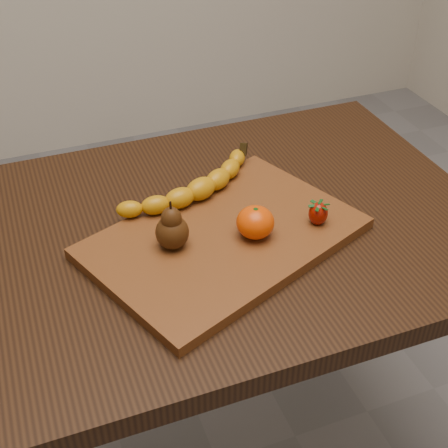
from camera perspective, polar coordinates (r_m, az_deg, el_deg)
name	(u,v)px	position (r m, az deg, el deg)	size (l,w,h in m)	color
table	(216,264)	(1.19, -0.76, -3.71)	(1.00, 0.70, 0.76)	black
cutting_board	(224,238)	(1.08, 0.00, -1.28)	(0.45, 0.30, 0.02)	brown
banana	(201,189)	(1.15, -2.13, 3.24)	(0.26, 0.07, 0.04)	#CB8C09
pear	(172,225)	(1.02, -4.80, -0.05)	(0.06, 0.06, 0.09)	#3F210A
mandarin	(255,222)	(1.05, 2.88, 0.16)	(0.06, 0.06, 0.06)	#E34302
strawberry	(318,213)	(1.10, 8.61, 1.03)	(0.03, 0.03, 0.04)	#8B1003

